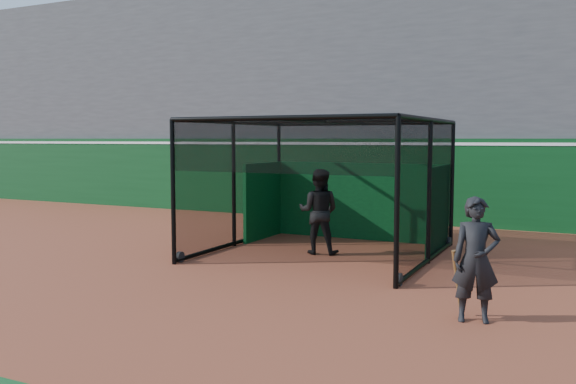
% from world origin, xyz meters
% --- Properties ---
extents(ground, '(120.00, 120.00, 0.00)m').
position_xyz_m(ground, '(0.00, 0.00, 0.00)').
color(ground, brown).
rests_on(ground, ground).
extents(outfield_wall, '(50.00, 0.50, 2.50)m').
position_xyz_m(outfield_wall, '(0.00, 8.50, 1.29)').
color(outfield_wall, '#0B3D17').
rests_on(outfield_wall, ground).
extents(grandstand, '(50.00, 7.85, 8.95)m').
position_xyz_m(grandstand, '(0.00, 12.27, 4.48)').
color(grandstand, '#4C4C4F').
rests_on(grandstand, ground).
extents(batting_cage, '(4.62, 4.73, 2.87)m').
position_xyz_m(batting_cage, '(0.56, 2.87, 1.43)').
color(batting_cage, black).
rests_on(batting_cage, ground).
extents(batter, '(1.01, 0.85, 1.85)m').
position_xyz_m(batter, '(0.45, 2.84, 0.92)').
color(batter, black).
rests_on(batter, ground).
extents(on_deck_player, '(0.71, 0.56, 1.71)m').
position_xyz_m(on_deck_player, '(4.31, -0.79, 0.85)').
color(on_deck_player, black).
rests_on(on_deck_player, ground).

